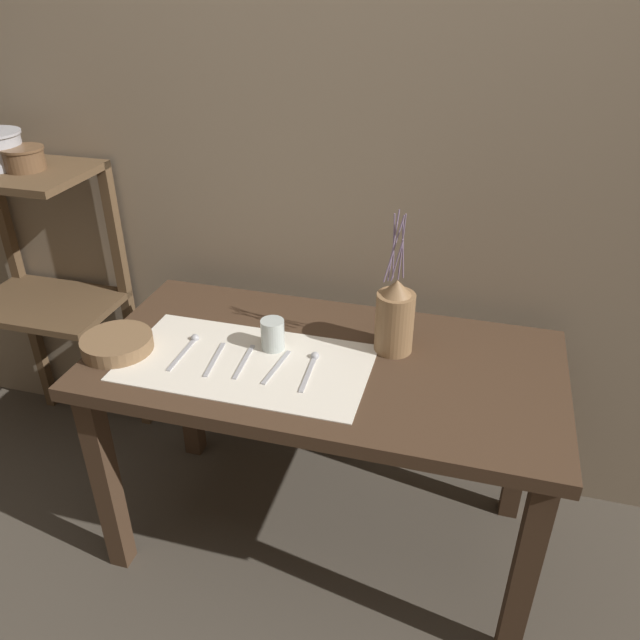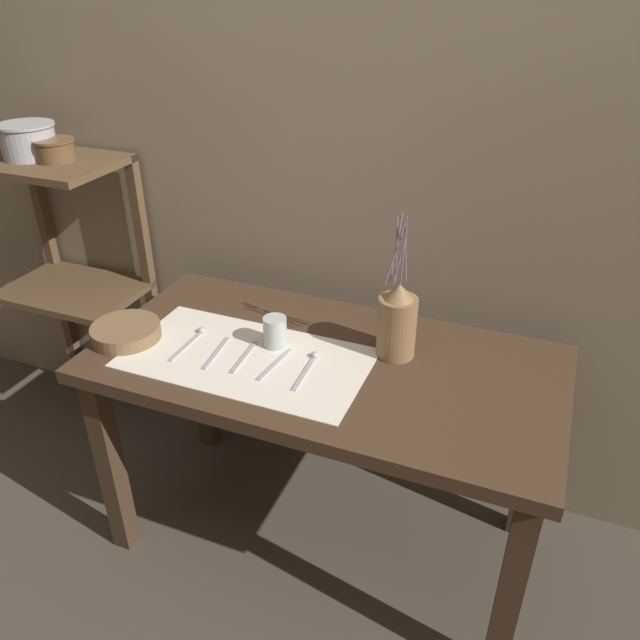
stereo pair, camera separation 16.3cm
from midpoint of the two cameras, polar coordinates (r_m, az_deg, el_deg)
The scene contains 14 objects.
ground_plane at distance 2.19m, azimuth -1.90°, elevation -19.02°, with size 12.00×12.00×0.00m, color #473F35.
stone_wall_back at distance 1.91m, azimuth 1.50°, elevation 16.25°, with size 7.00×0.06×2.40m.
wooden_table at distance 1.78m, azimuth -2.23°, elevation -6.18°, with size 1.30×0.65×0.70m.
wooden_shelf_unit at distance 2.40m, azimuth -25.83°, elevation 5.07°, with size 0.49×0.34×1.09m.
linen_cloth at distance 1.73m, azimuth -9.45°, elevation -3.93°, with size 0.67×0.36×0.00m.
pitcher_with_flowers at distance 1.71m, azimuth 4.18°, elevation 0.12°, with size 0.11×0.11×0.41m.
wooden_bowl at distance 1.86m, azimuth -20.47°, elevation -2.13°, with size 0.20×0.20×0.04m.
glass_tumbler_near at distance 1.75m, azimuth -7.00°, elevation -1.40°, with size 0.07×0.07×0.09m.
spoon_outer at distance 1.83m, azimuth -14.28°, elevation -2.20°, with size 0.02×0.18×0.02m.
fork_inner at distance 1.75m, azimuth -12.26°, elevation -3.61°, with size 0.03×0.17×0.00m.
knife_center at distance 1.72m, azimuth -9.67°, elevation -3.85°, with size 0.02×0.17×0.00m.
fork_outer at distance 1.69m, azimuth -6.76°, elevation -4.38°, with size 0.03×0.17×0.00m.
spoon_inner at distance 1.70m, azimuth -3.43°, elevation -3.97°, with size 0.03×0.18×0.02m.
metal_pot_small at distance 2.23m, azimuth -27.44°, elevation 13.02°, with size 0.13×0.13×0.07m.
Camera 1 is at (0.37, -1.39, 1.66)m, focal length 35.00 mm.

